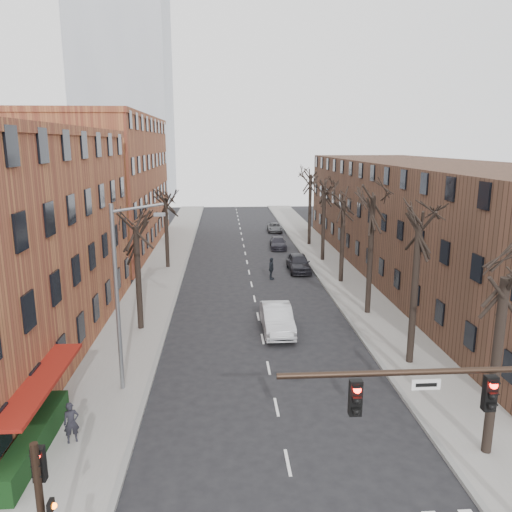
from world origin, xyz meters
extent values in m
cube|color=gray|center=(-8.00, 35.00, 0.07)|extent=(4.00, 90.00, 0.15)
cube|color=gray|center=(8.00, 35.00, 0.07)|extent=(4.00, 90.00, 0.15)
cube|color=brown|center=(-16.00, 44.00, 7.00)|extent=(12.00, 28.00, 14.00)
cube|color=#4A2F22|center=(16.00, 30.00, 5.00)|extent=(12.00, 50.00, 10.00)
cube|color=#B2B7BF|center=(-22.00, 95.00, 30.00)|extent=(18.00, 18.00, 60.00)
cube|color=maroon|center=(-9.40, 6.00, 0.00)|extent=(1.20, 7.00, 0.15)
cube|color=black|center=(-9.50, 5.00, 0.65)|extent=(0.80, 6.00, 1.00)
cylinder|color=black|center=(3.00, -1.00, 6.00)|extent=(8.00, 0.16, 0.16)
cube|color=black|center=(4.50, -1.00, 5.35)|extent=(0.32, 0.22, 0.95)
cube|color=black|center=(1.00, -1.00, 5.35)|extent=(0.32, 0.22, 0.95)
cube|color=silver|center=(2.80, -1.00, 5.65)|extent=(0.75, 0.04, 0.28)
cube|color=black|center=(-7.00, -0.82, 3.70)|extent=(0.32, 0.22, 0.95)
cube|color=black|center=(-6.75, -1.00, 2.60)|extent=(0.12, 0.30, 0.30)
cylinder|color=slate|center=(-7.20, 10.00, 4.50)|extent=(0.20, 0.20, 9.00)
cylinder|color=slate|center=(-6.10, 10.00, 8.80)|extent=(2.39, 0.12, 0.46)
cube|color=slate|center=(-5.10, 10.00, 8.50)|extent=(0.50, 0.22, 0.14)
imported|color=#ADAEB4|center=(1.00, 17.21, 0.85)|extent=(1.85, 5.16, 1.69)
imported|color=black|center=(4.58, 32.06, 0.82)|extent=(1.95, 4.80, 1.63)
imported|color=black|center=(3.80, 42.39, 0.63)|extent=(1.92, 4.38, 1.25)
imported|color=#4F5256|center=(4.51, 53.13, 0.58)|extent=(2.03, 4.20, 1.15)
imported|color=black|center=(-8.30, 5.66, 0.97)|extent=(0.71, 0.60, 1.64)
imported|color=black|center=(1.80, 29.41, 0.97)|extent=(0.80, 1.23, 1.94)
camera|label=1|loc=(-2.24, -12.26, 11.62)|focal=35.00mm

